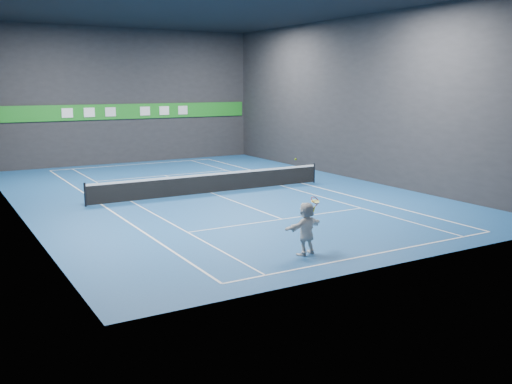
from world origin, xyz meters
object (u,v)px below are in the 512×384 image
player (306,228)px  tennis_racket (315,202)px  tennis_ball (296,159)px  tennis_net (212,182)px

player → tennis_racket: tennis_racket is taller
tennis_racket → player: bearing=-172.3°
tennis_ball → tennis_net: size_ratio=0.01×
tennis_net → tennis_racket: 10.92m
player → tennis_net: player is taller
tennis_ball → tennis_racket: bearing=-10.4°
tennis_ball → tennis_net: bearing=77.9°
tennis_net → player: bearing=-100.2°
tennis_ball → tennis_racket: tennis_ball is taller
player → tennis_racket: 0.89m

